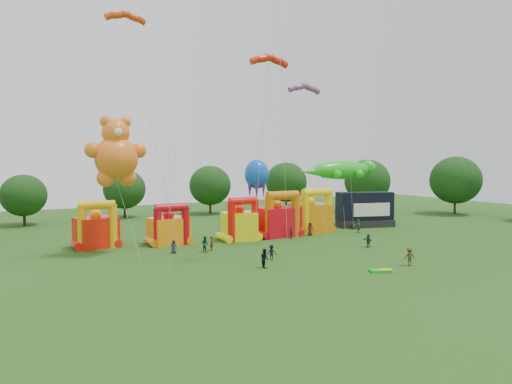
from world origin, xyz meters
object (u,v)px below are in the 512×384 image
teddy_bear_kite (120,174)px  spectator_4 (291,233)px  stage_trailer (365,210)px  bouncy_castle_0 (96,229)px  gecko_kite (342,182)px  spectator_0 (174,247)px  bouncy_castle_2 (240,223)px  octopus_kite (261,199)px

teddy_bear_kite → spectator_4: 24.19m
stage_trailer → spectator_4: 17.35m
bouncy_castle_0 → gecko_kite: bearing=-0.6°
spectator_0 → spectator_4: 17.26m
bouncy_castle_2 → spectator_4: bearing=-19.8°
teddy_bear_kite → gecko_kite: (35.81, 5.80, -1.98)m
bouncy_castle_2 → gecko_kite: size_ratio=0.40×
stage_trailer → teddy_bear_kite: (-39.39, -4.45, 6.50)m
gecko_kite → spectator_0: (-30.29, -7.54, -6.44)m
bouncy_castle_0 → gecko_kite: (37.52, -0.37, 4.99)m
teddy_bear_kite → octopus_kite: (21.59, 6.84, -4.16)m
teddy_bear_kite → spectator_0: bearing=-17.5°
teddy_bear_kite → spectator_4: size_ratio=10.23×
bouncy_castle_2 → spectator_4: bouncy_castle_2 is taller
bouncy_castle_2 → spectator_4: size_ratio=3.82×
bouncy_castle_0 → stage_trailer: size_ratio=0.62×
teddy_bear_kite → spectator_4: (22.67, 0.21, -8.44)m
spectator_4 → gecko_kite: bearing=162.5°
stage_trailer → octopus_kite: size_ratio=0.87×
gecko_kite → spectator_4: bearing=-157.0°
bouncy_castle_0 → teddy_bear_kite: bearing=-74.5°
bouncy_castle_0 → stage_trailer: (41.09, -1.72, 0.47)m
bouncy_castle_2 → stage_trailer: 23.39m
octopus_kite → spectator_0: size_ratio=6.95×
bouncy_castle_2 → stage_trailer: bearing=4.6°
teddy_bear_kite → spectator_0: teddy_bear_kite is taller
octopus_kite → bouncy_castle_2: bearing=-142.4°
bouncy_castle_0 → octopus_kite: (23.29, 0.67, 2.81)m
stage_trailer → gecko_kite: gecko_kite is taller
stage_trailer → bouncy_castle_2: bearing=-175.4°
stage_trailer → octopus_kite: 18.11m
bouncy_castle_0 → gecko_kite: gecko_kite is taller
bouncy_castle_0 → spectator_0: 10.81m
teddy_bear_kite → gecko_kite: 36.33m
gecko_kite → spectator_4: 15.68m
octopus_kite → spectator_4: octopus_kite is taller
teddy_bear_kite → octopus_kite: 23.03m
gecko_kite → teddy_bear_kite: bearing=-170.8°
gecko_kite → bouncy_castle_0: bearing=179.4°
bouncy_castle_0 → spectator_4: size_ratio=3.81×
gecko_kite → octopus_kite: bearing=175.8°
teddy_bear_kite → spectator_4: bearing=0.5°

